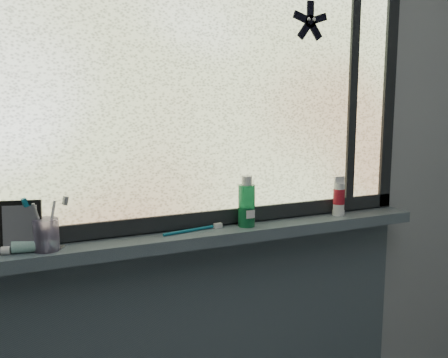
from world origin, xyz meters
TOP-DOWN VIEW (x-y plane):
  - wall_back at (0.00, 1.30)m, footprint 3.00×0.01m
  - windowsill at (0.00, 1.23)m, footprint 1.62×0.14m
  - window_pane at (0.00, 1.28)m, footprint 1.50×0.01m
  - frame_bottom at (0.00, 1.28)m, footprint 1.60×0.03m
  - frame_right at (0.78, 1.28)m, footprint 0.05×0.03m
  - frame_mullion at (0.60, 1.28)m, footprint 0.03×0.03m
  - starfish_sticker at (0.40, 1.27)m, footprint 0.15×0.02m
  - vanity_mirror at (-0.58, 1.24)m, footprint 0.13×0.09m
  - toothpaste_tube at (-0.56, 1.22)m, footprint 0.21×0.09m
  - toothbrush_cup at (-0.52, 1.22)m, footprint 0.09×0.09m
  - toothbrush_lying at (-0.07, 1.24)m, footprint 0.24×0.06m
  - mouthwash_bottle at (0.13, 1.23)m, footprint 0.06×0.06m
  - cream_tube at (0.52, 1.23)m, footprint 0.05×0.05m

SIDE VIEW (x-z plane):
  - windowsill at x=0.00m, z-range 0.98..1.02m
  - toothbrush_lying at x=-0.07m, z-range 1.02..1.04m
  - toothpaste_tube at x=-0.56m, z-range 1.02..1.06m
  - frame_bottom at x=0.00m, z-range 1.02..1.07m
  - toothbrush_cup at x=-0.52m, z-range 1.02..1.11m
  - vanity_mirror at x=-0.58m, z-range 1.02..1.17m
  - cream_tube at x=0.52m, z-range 1.05..1.15m
  - mouthwash_bottle at x=0.13m, z-range 1.04..1.18m
  - wall_back at x=0.00m, z-range 0.00..2.50m
  - frame_right at x=0.78m, z-range 0.98..2.08m
  - window_pane at x=0.00m, z-range 1.03..2.03m
  - frame_mullion at x=0.60m, z-range 1.03..2.03m
  - starfish_sticker at x=0.40m, z-range 1.65..1.79m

